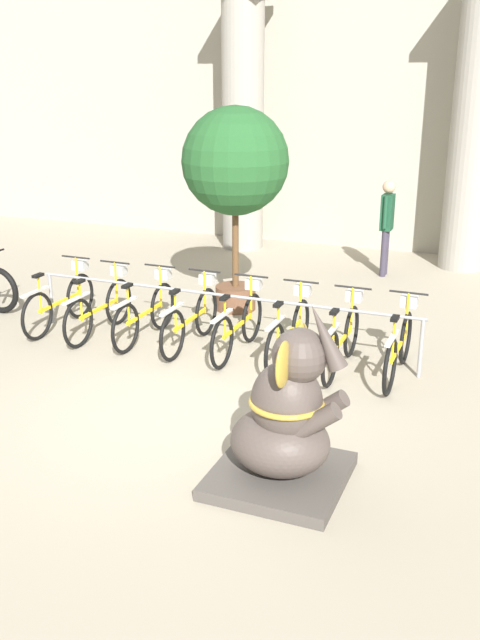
# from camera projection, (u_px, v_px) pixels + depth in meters

# --- Properties ---
(ground_plane) EXTENTS (60.00, 60.00, 0.00)m
(ground_plane) POSITION_uv_depth(u_px,v_px,m) (175.00, 410.00, 7.88)
(ground_plane) COLOR #9E937F
(building_facade) EXTENTS (20.00, 0.20, 6.00)m
(building_facade) POSITION_uv_depth(u_px,v_px,m) (365.00, 101.00, 14.42)
(building_facade) COLOR #A39E8E
(building_facade) RESTS_ON ground_plane
(column_left) EXTENTS (1.07, 1.07, 5.16)m
(column_left) POSITION_uv_depth(u_px,v_px,m) (243.00, 121.00, 14.48)
(column_left) COLOR gray
(column_left) RESTS_ON ground_plane
(column_right) EXTENTS (1.07, 1.07, 5.16)m
(column_right) POSITION_uv_depth(u_px,v_px,m) (475.00, 127.00, 12.86)
(column_right) COLOR gray
(column_right) RESTS_ON ground_plane
(bike_rack) EXTENTS (5.49, 0.05, 0.77)m
(bike_rack) POSITION_uv_depth(u_px,v_px,m) (217.00, 302.00, 9.50)
(bike_rack) COLOR gray
(bike_rack) RESTS_ON ground_plane
(bicycle_0) EXTENTS (0.48, 1.72, 0.96)m
(bicycle_0) POSITION_uv_depth(u_px,v_px,m) (61.00, 301.00, 10.35)
(bicycle_0) COLOR black
(bicycle_0) RESTS_ON ground_plane
(bicycle_1) EXTENTS (0.48, 1.72, 0.96)m
(bicycle_1) POSITION_uv_depth(u_px,v_px,m) (100.00, 307.00, 10.07)
(bicycle_1) COLOR black
(bicycle_1) RESTS_ON ground_plane
(bicycle_2) EXTENTS (0.48, 1.72, 0.96)m
(bicycle_2) POSITION_uv_depth(u_px,v_px,m) (146.00, 312.00, 9.87)
(bicycle_2) COLOR black
(bicycle_2) RESTS_ON ground_plane
(bicycle_3) EXTENTS (0.48, 1.72, 0.96)m
(bicycle_3) POSITION_uv_depth(u_px,v_px,m) (191.00, 318.00, 9.62)
(bicycle_3) COLOR black
(bicycle_3) RESTS_ON ground_plane
(bicycle_4) EXTENTS (0.48, 1.72, 0.96)m
(bicycle_4) POSITION_uv_depth(u_px,v_px,m) (239.00, 325.00, 9.37)
(bicycle_4) COLOR black
(bicycle_4) RESTS_ON ground_plane
(bicycle_5) EXTENTS (0.48, 1.72, 0.96)m
(bicycle_5) POSITION_uv_depth(u_px,v_px,m) (289.00, 332.00, 9.12)
(bicycle_5) COLOR black
(bicycle_5) RESTS_ON ground_plane
(bicycle_6) EXTENTS (0.48, 1.72, 0.96)m
(bicycle_6) POSITION_uv_depth(u_px,v_px,m) (342.00, 339.00, 8.86)
(bicycle_6) COLOR black
(bicycle_6) RESTS_ON ground_plane
(bicycle_7) EXTENTS (0.48, 1.72, 0.96)m
(bicycle_7) POSITION_uv_depth(u_px,v_px,m) (399.00, 346.00, 8.63)
(bicycle_7) COLOR black
(bicycle_7) RESTS_ON ground_plane
(elephant_statue) EXTENTS (1.17, 1.17, 1.77)m
(elephant_statue) POSITION_uv_depth(u_px,v_px,m) (285.00, 423.00, 6.29)
(elephant_statue) COLOR #4C4742
(elephant_statue) RESTS_ON ground_plane
(person_pedestrian) EXTENTS (0.23, 0.47, 1.74)m
(person_pedestrian) POSITION_uv_depth(u_px,v_px,m) (387.00, 219.00, 12.83)
(person_pedestrian) COLOR #383342
(person_pedestrian) RESTS_ON ground_plane
(potted_tree) EXTENTS (1.60, 1.60, 3.11)m
(potted_tree) POSITION_uv_depth(u_px,v_px,m) (235.00, 166.00, 10.56)
(potted_tree) COLOR brown
(potted_tree) RESTS_ON ground_plane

